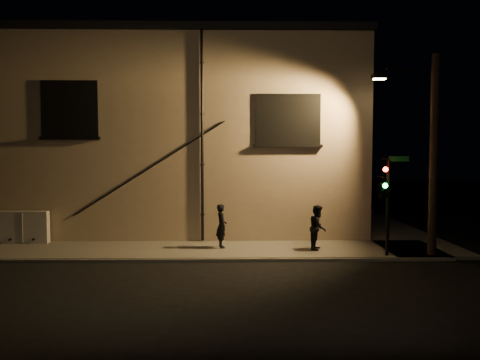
{
  "coord_description": "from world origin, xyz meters",
  "views": [
    {
      "loc": [
        -0.63,
        -15.65,
        3.73
      ],
      "look_at": [
        -0.32,
        1.8,
        2.65
      ],
      "focal_mm": 35.0,
      "sensor_mm": 36.0,
      "label": 1
    }
  ],
  "objects_px": {
    "utility_cabinet": "(24,227)",
    "pedestrian_b": "(318,227)",
    "traffic_signal": "(383,189)",
    "pedestrian_a": "(221,226)",
    "streetlamp_pole": "(430,150)"
  },
  "relations": [
    {
      "from": "pedestrian_a",
      "to": "pedestrian_b",
      "type": "bearing_deg",
      "value": -111.1
    },
    {
      "from": "pedestrian_b",
      "to": "traffic_signal",
      "type": "relative_size",
      "value": 0.48
    },
    {
      "from": "traffic_signal",
      "to": "pedestrian_b",
      "type": "bearing_deg",
      "value": 151.3
    },
    {
      "from": "traffic_signal",
      "to": "streetlamp_pole",
      "type": "bearing_deg",
      "value": 9.76
    },
    {
      "from": "pedestrian_b",
      "to": "streetlamp_pole",
      "type": "bearing_deg",
      "value": -82.7
    },
    {
      "from": "utility_cabinet",
      "to": "traffic_signal",
      "type": "height_order",
      "value": "traffic_signal"
    },
    {
      "from": "traffic_signal",
      "to": "utility_cabinet",
      "type": "bearing_deg",
      "value": 169.34
    },
    {
      "from": "utility_cabinet",
      "to": "streetlamp_pole",
      "type": "height_order",
      "value": "streetlamp_pole"
    },
    {
      "from": "pedestrian_b",
      "to": "traffic_signal",
      "type": "height_order",
      "value": "traffic_signal"
    },
    {
      "from": "pedestrian_a",
      "to": "utility_cabinet",
      "type": "bearing_deg",
      "value": 67.88
    },
    {
      "from": "pedestrian_a",
      "to": "streetlamp_pole",
      "type": "distance_m",
      "value": 7.9
    },
    {
      "from": "utility_cabinet",
      "to": "pedestrian_b",
      "type": "relative_size",
      "value": 1.17
    },
    {
      "from": "pedestrian_b",
      "to": "streetlamp_pole",
      "type": "distance_m",
      "value": 4.75
    },
    {
      "from": "pedestrian_a",
      "to": "pedestrian_b",
      "type": "distance_m",
      "value": 3.57
    },
    {
      "from": "pedestrian_a",
      "to": "traffic_signal",
      "type": "height_order",
      "value": "traffic_signal"
    }
  ]
}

